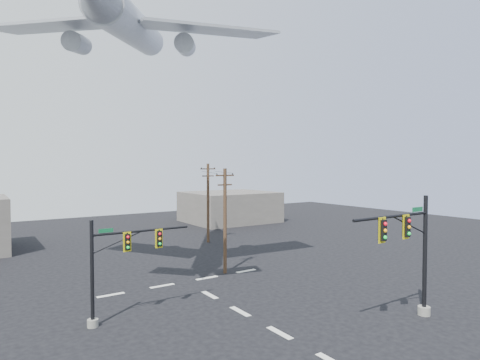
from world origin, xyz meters
TOP-DOWN VIEW (x-y plane):
  - ground at (0.00, 0.00)m, footprint 120.00×120.00m
  - lane_markings at (0.00, 5.33)m, footprint 14.00×21.20m
  - signal_mast_near at (7.87, -3.02)m, footprint 7.10×0.83m
  - signal_mast_far at (-7.20, 6.72)m, footprint 6.45×0.69m
  - utility_pole_a at (4.08, 12.46)m, footprint 1.84×0.31m
  - utility_pole_b at (9.89, 25.83)m, footprint 1.97×0.33m
  - power_lines at (6.99, 19.15)m, footprint 7.52×13.38m
  - airliner at (-3.34, 14.65)m, footprint 20.96×22.92m
  - building_right at (22.00, 40.00)m, footprint 14.00×12.00m

SIDE VIEW (x-z plane):
  - ground at x=0.00m, z-range 0.00..0.00m
  - lane_markings at x=0.00m, z-range 0.01..0.01m
  - building_right at x=22.00m, z-range 0.00..5.00m
  - signal_mast_far at x=-7.20m, z-range 0.25..6.52m
  - signal_mast_near at x=7.87m, z-range 0.27..7.84m
  - utility_pole_a at x=4.08m, z-range 0.21..9.42m
  - utility_pole_b at x=9.89m, z-range 0.23..9.94m
  - power_lines at x=6.99m, z-range 8.76..8.79m
  - airliner at x=-3.34m, z-range 17.15..23.89m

